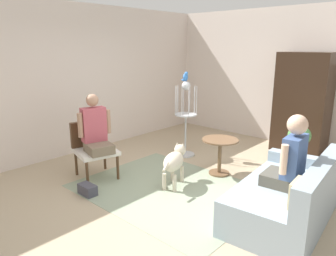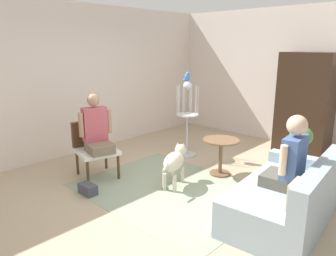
# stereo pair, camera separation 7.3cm
# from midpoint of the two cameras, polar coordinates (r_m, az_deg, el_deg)

# --- Properties ---
(ground_plane) EXTENTS (7.99, 7.99, 0.00)m
(ground_plane) POSITION_cam_midpoint_polar(r_m,az_deg,el_deg) (4.77, 1.61, -11.07)
(ground_plane) COLOR tan
(back_wall) EXTENTS (5.86, 0.12, 2.84)m
(back_wall) POSITION_cam_midpoint_polar(r_m,az_deg,el_deg) (7.24, 19.80, 8.61)
(back_wall) COLOR silver
(back_wall) RESTS_ON ground
(left_wall) EXTENTS (0.12, 7.25, 2.84)m
(left_wall) POSITION_cam_midpoint_polar(r_m,az_deg,el_deg) (6.58, -14.62, 8.48)
(left_wall) COLOR silver
(left_wall) RESTS_ON ground
(area_rug) EXTENTS (2.62, 2.04, 0.01)m
(area_rug) POSITION_cam_midpoint_polar(r_m,az_deg,el_deg) (4.79, 0.02, -10.93)
(area_rug) COLOR gray
(area_rug) RESTS_ON ground
(couch) EXTENTS (1.10, 1.82, 0.81)m
(couch) POSITION_cam_midpoint_polar(r_m,az_deg,el_deg) (4.18, 20.30, -11.61)
(couch) COLOR #8EA0AD
(couch) RESTS_ON ground
(armchair) EXTENTS (0.76, 0.73, 0.88)m
(armchair) POSITION_cam_midpoint_polar(r_m,az_deg,el_deg) (5.28, -13.69, -2.86)
(armchair) COLOR #4C331E
(armchair) RESTS_ON ground
(person_on_couch) EXTENTS (0.46, 0.57, 0.87)m
(person_on_couch) POSITION_cam_midpoint_polar(r_m,az_deg,el_deg) (3.97, 20.50, -4.96)
(person_on_couch) COLOR #504D42
(person_on_armchair) EXTENTS (0.55, 0.52, 0.89)m
(person_on_armchair) POSITION_cam_midpoint_polar(r_m,az_deg,el_deg) (5.06, -13.28, -0.24)
(person_on_armchair) COLOR #6F5F4C
(round_end_table) EXTENTS (0.59, 0.59, 0.60)m
(round_end_table) POSITION_cam_midpoint_polar(r_m,az_deg,el_deg) (5.26, 8.87, -4.02)
(round_end_table) COLOR brown
(round_end_table) RESTS_ON ground
(dog) EXTENTS (0.45, 0.79, 0.59)m
(dog) POSITION_cam_midpoint_polar(r_m,az_deg,el_deg) (4.80, 0.72, -5.91)
(dog) COLOR beige
(dog) RESTS_ON ground
(bird_cage_stand) EXTENTS (0.41, 0.41, 1.43)m
(bird_cage_stand) POSITION_cam_midpoint_polar(r_m,az_deg,el_deg) (6.02, 2.83, 1.84)
(bird_cage_stand) COLOR silver
(bird_cage_stand) RESTS_ON ground
(parrot) EXTENTS (0.17, 0.10, 0.17)m
(parrot) POSITION_cam_midpoint_polar(r_m,az_deg,el_deg) (5.91, 2.79, 9.14)
(parrot) COLOR blue
(parrot) RESTS_ON bird_cage_stand
(potted_plant) EXTENTS (0.37, 0.37, 0.78)m
(potted_plant) POSITION_cam_midpoint_polar(r_m,az_deg,el_deg) (5.77, 21.94, -2.74)
(potted_plant) COLOR beige
(potted_plant) RESTS_ON ground
(armoire_cabinet) EXTENTS (0.97, 0.56, 1.94)m
(armoire_cabinet) POSITION_cam_midpoint_polar(r_m,az_deg,el_deg) (6.71, 22.60, 4.08)
(armoire_cabinet) COLOR black
(armoire_cabinet) RESTS_ON ground
(handbag) EXTENTS (0.28, 0.16, 0.15)m
(handbag) POSITION_cam_midpoint_polar(r_m,az_deg,el_deg) (4.76, -14.63, -10.63)
(handbag) COLOR #3F3F4C
(handbag) RESTS_ON ground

